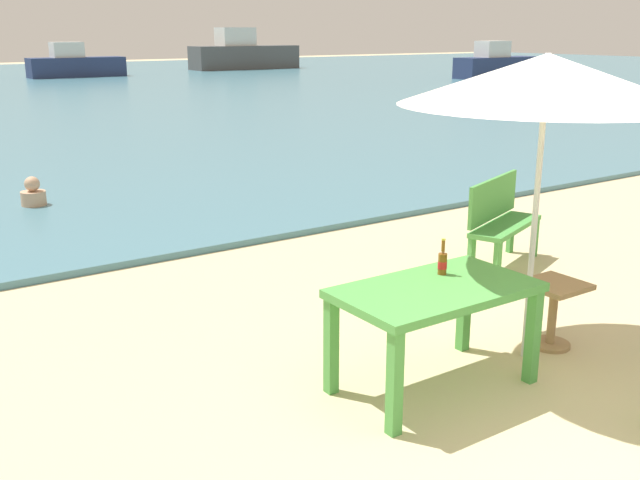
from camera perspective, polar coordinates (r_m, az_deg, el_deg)
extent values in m
plane|color=beige|center=(5.25, 22.47, -13.28)|extent=(120.00, 120.00, 0.00)
cube|color=#4C9E47|center=(5.15, 8.92, -3.85)|extent=(1.40, 0.80, 0.06)
cube|color=#4C9E47|center=(4.68, 5.78, -10.94)|extent=(0.08, 0.08, 0.70)
cube|color=#4C9E47|center=(5.52, 16.09, -7.17)|extent=(0.08, 0.08, 0.70)
cube|color=#4C9E47|center=(5.16, 0.87, -8.18)|extent=(0.08, 0.08, 0.70)
cube|color=#4C9E47|center=(5.94, 11.06, -5.18)|extent=(0.08, 0.08, 0.70)
cylinder|color=brown|center=(5.37, 9.42, -1.83)|extent=(0.06, 0.06, 0.16)
cone|color=brown|center=(5.35, 9.45, -1.04)|extent=(0.06, 0.06, 0.03)
cylinder|color=brown|center=(5.34, 9.48, -0.45)|extent=(0.03, 0.03, 0.09)
cylinder|color=red|center=(5.38, 9.41, -1.91)|extent=(0.07, 0.07, 0.05)
cylinder|color=gold|center=(5.32, 9.51, 0.04)|extent=(0.03, 0.03, 0.01)
cylinder|color=silver|center=(5.69, 16.27, 2.00)|extent=(0.04, 0.04, 2.30)
cone|color=silver|center=(5.55, 17.06, 11.77)|extent=(2.10, 2.10, 0.36)
cube|color=#9E7A51|center=(6.11, 17.68, -3.33)|extent=(0.44, 0.44, 0.04)
cylinder|color=#9E7A51|center=(6.20, 17.47, -5.68)|extent=(0.07, 0.07, 0.50)
cylinder|color=#9E7A51|center=(6.29, 17.29, -7.68)|extent=(0.32, 0.32, 0.03)
cube|color=#4C9E47|center=(8.08, 14.13, 1.05)|extent=(1.25, 0.76, 0.05)
cube|color=#4C9E47|center=(8.07, 13.21, 3.14)|extent=(1.14, 0.47, 0.44)
cube|color=#4C9E47|center=(7.60, 13.51, -1.70)|extent=(0.06, 0.06, 0.42)
cube|color=#4C9E47|center=(8.60, 16.21, 0.14)|extent=(0.06, 0.06, 0.42)
cube|color=#4C9E47|center=(7.70, 11.58, -1.36)|extent=(0.06, 0.06, 0.42)
cube|color=#4C9E47|center=(8.69, 14.47, 0.43)|extent=(0.06, 0.06, 0.42)
cylinder|color=tan|center=(11.13, -21.22, 3.02)|extent=(0.34, 0.34, 0.20)
sphere|color=tan|center=(11.09, -21.32, 4.05)|extent=(0.21, 0.21, 0.21)
cube|color=#4C4C4C|center=(47.93, -5.81, 13.83)|extent=(6.92, 1.89, 1.41)
cube|color=silver|center=(47.61, -6.54, 15.31)|extent=(2.20, 1.41, 1.10)
cube|color=navy|center=(41.53, -18.23, 12.54)|extent=(4.87, 1.33, 1.00)
cube|color=silver|center=(41.37, -18.94, 13.71)|extent=(1.55, 1.00, 0.77)
cube|color=navy|center=(39.99, 13.54, 12.82)|extent=(5.05, 1.38, 1.03)
cube|color=silver|center=(39.62, 13.17, 14.15)|extent=(1.61, 1.03, 0.80)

